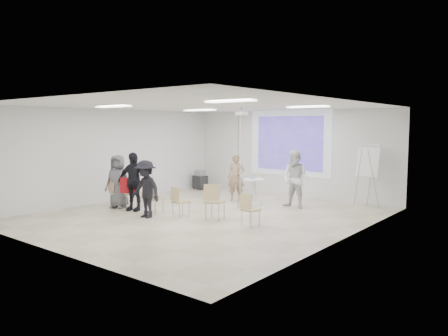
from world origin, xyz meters
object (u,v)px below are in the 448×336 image
Objects in this scene: chair_far_left at (115,190)px; chair_left_mid at (133,191)px; player_left at (236,174)px; flipchart_easel at (368,161)px; audience_mid at (146,185)px; audience_outer at (118,178)px; pedestal_table at (254,190)px; player_right at (295,176)px; chair_center at (179,199)px; chair_left_inner at (153,196)px; chair_right_inner at (214,199)px; av_cart at (200,180)px; audience_left at (133,177)px; laptop at (155,198)px; chair_right_far at (249,207)px.

chair_far_left is 0.68m from chair_left_mid.
flipchart_easel is at bearing -7.48° from player_left.
audience_mid is 1.81m from audience_outer.
player_right is (1.31, 0.27, 0.51)m from pedestal_table.
audience_mid is (1.88, -0.44, 0.35)m from chair_far_left.
chair_center is 0.46× the size of audience_outer.
chair_left_inner is 0.86× the size of chair_right_inner.
av_cart is (-4.86, 1.18, -0.62)m from player_right.
audience_mid reaches higher than av_cart.
audience_mid reaches higher than pedestal_table.
pedestal_table is 0.43× the size of audience_left.
audience_left is at bearing 158.13° from audience_mid.
audience_outer is (-2.87, -3.02, 0.43)m from pedestal_table.
chair_left_inner is at bearing -16.89° from audience_left.
laptop is (-0.00, 0.09, -0.05)m from chair_left_inner.
player_left reaches higher than chair_right_inner.
chair_left_mid reaches higher than av_cart.
chair_right_inner is at bearing -172.36° from laptop.
audience_mid is 0.98× the size of audience_outer.
chair_left_mid is (-2.33, -2.90, 0.07)m from pedestal_table.
player_right is at bearing -133.12° from flipchart_easel.
chair_right_inner reaches higher than chair_left_inner.
chair_center is 2.71× the size of laptop.
av_cart is at bearing -171.59° from flipchart_easel.
audience_left reaches higher than audience_mid.
chair_right_far is 0.46× the size of audience_mid.
chair_far_left is 1.10× the size of chair_right_far.
audience_mid is at bearing -65.88° from chair_left_inner.
chair_left_inner is 1.01× the size of chair_center.
chair_left_inner is 0.43× the size of audience_left.
laptop is 0.74m from audience_mid.
chair_right_far is at bearing -100.79° from flipchart_easel.
audience_left is 1.11× the size of audience_mid.
audience_outer is 2.39× the size of av_cart.
chair_center is 2.13m from chair_right_far.
player_left is at bearing 86.91° from audience_mid.
chair_left_mid is at bearing -168.06° from chair_center.
chair_right_far is at bearing -18.26° from audience_outer.
av_cart is (-2.21, 4.46, -0.15)m from chair_left_inner.
chair_far_left is at bearing 162.36° from audience_outer.
player_right is 1.09× the size of audience_outer.
player_left reaches higher than chair_right_far.
player_left reaches higher than chair_left_inner.
chair_far_left is at bearing 167.96° from audience_mid.
audience_outer reaches higher than chair_right_inner.
player_left is at bearing -16.49° from av_cart.
chair_left_mid is (0.66, 0.13, 0.00)m from chair_far_left.
pedestal_table reaches higher than chair_center.
chair_left_mid is 0.51× the size of audience_mid.
chair_center is at bearing -13.47° from audience_left.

